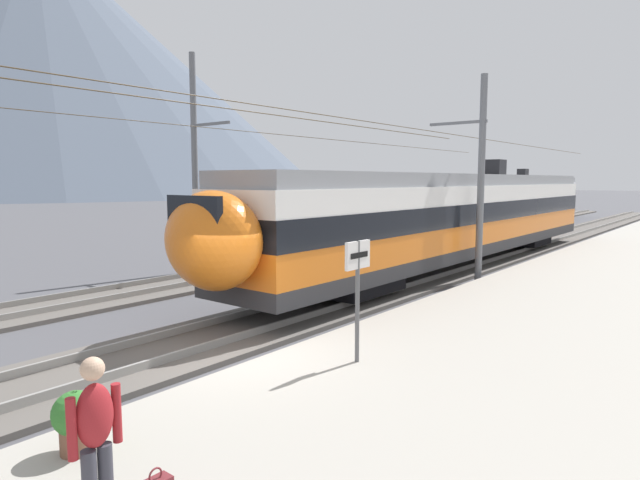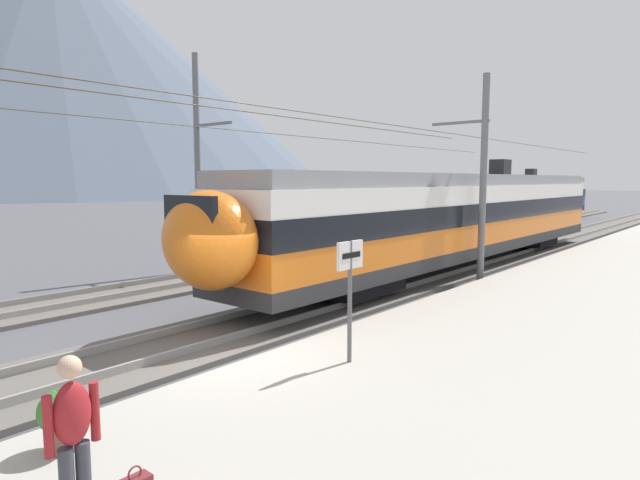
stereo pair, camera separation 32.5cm
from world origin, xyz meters
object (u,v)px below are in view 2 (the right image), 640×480
at_px(train_near_platform, 457,215).
at_px(catenary_mast_mid, 480,175).
at_px(train_far_track, 505,198).
at_px(platform_sign, 350,274).
at_px(potted_plant_platform_edge, 61,415).
at_px(passenger_walking, 73,433).
at_px(catenary_mast_far_side, 199,161).

xyz_separation_m(train_near_platform, catenary_mast_mid, (-1.88, -1.71, 1.59)).
bearing_deg(train_near_platform, catenary_mast_mid, -137.57).
distance_m(train_near_platform, catenary_mast_mid, 2.99).
bearing_deg(train_far_track, train_near_platform, -163.93).
relative_size(platform_sign, potted_plant_platform_edge, 2.88).
height_order(train_far_track, potted_plant_platform_edge, train_far_track).
height_order(train_far_track, platform_sign, train_far_track).
height_order(passenger_walking, potted_plant_platform_edge, passenger_walking).
bearing_deg(train_near_platform, potted_plant_platform_edge, -169.75).
bearing_deg(catenary_mast_mid, catenary_mast_far_side, 117.71).
bearing_deg(catenary_mast_far_side, potted_plant_platform_edge, -134.22).
height_order(train_near_platform, potted_plant_platform_edge, train_near_platform).
xyz_separation_m(catenary_mast_far_side, platform_sign, (-5.55, -11.46, -2.40)).
bearing_deg(platform_sign, train_near_platform, 17.46).
height_order(train_far_track, catenary_mast_far_side, catenary_mast_far_side).
bearing_deg(train_near_platform, platform_sign, -162.54).
bearing_deg(train_far_track, catenary_mast_far_side, 176.29).
bearing_deg(potted_plant_platform_edge, train_far_track, 13.44).
distance_m(train_far_track, platform_sign, 33.99).
distance_m(train_far_track, passenger_walking, 39.45).
relative_size(catenary_mast_far_side, potted_plant_platform_edge, 55.46).
relative_size(train_near_platform, potted_plant_platform_edge, 34.04).
bearing_deg(potted_plant_platform_edge, catenary_mast_mid, 5.20).
bearing_deg(train_near_platform, train_far_track, 16.07).
distance_m(catenary_mast_far_side, platform_sign, 12.96).
height_order(train_far_track, catenary_mast_mid, catenary_mast_mid).
distance_m(catenary_mast_mid, potted_plant_platform_edge, 15.65).
xyz_separation_m(catenary_mast_mid, platform_sign, (-10.44, -2.16, -1.86)).
bearing_deg(catenary_mast_far_side, platform_sign, -115.84).
distance_m(platform_sign, potted_plant_platform_edge, 5.06).
relative_size(train_far_track, catenary_mast_far_side, 0.80).
relative_size(train_near_platform, catenary_mast_mid, 0.61).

